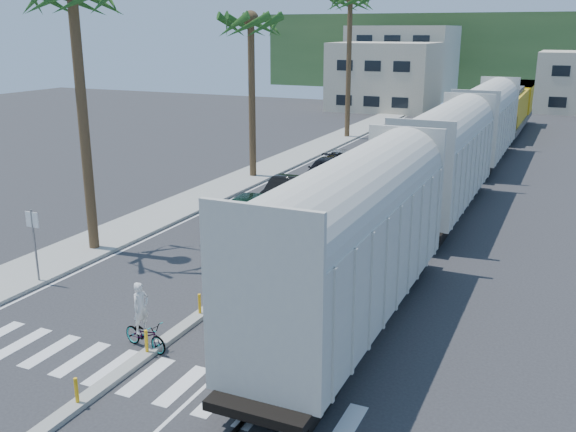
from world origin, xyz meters
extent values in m
plane|color=#28282B|center=(0.00, 0.00, 0.00)|extent=(140.00, 140.00, 0.00)
cube|color=gray|center=(-8.50, 25.00, 0.07)|extent=(3.00, 90.00, 0.15)
cube|color=black|center=(4.28, 28.00, 0.03)|extent=(0.12, 100.00, 0.06)
cube|color=black|center=(5.72, 28.00, 0.03)|extent=(0.12, 100.00, 0.06)
cube|color=gray|center=(0.00, 20.00, 0.07)|extent=(0.45, 60.00, 0.15)
cylinder|color=#F4AE14|center=(0.00, -4.00, 0.50)|extent=(0.10, 0.10, 0.70)
cylinder|color=#F4AE14|center=(0.00, -1.00, 0.50)|extent=(0.10, 0.10, 0.70)
cylinder|color=#F4AE14|center=(0.00, 2.00, 0.50)|extent=(0.10, 0.10, 0.70)
cylinder|color=#F4AE14|center=(0.00, 5.00, 0.50)|extent=(0.10, 0.10, 0.70)
cylinder|color=#F4AE14|center=(0.00, 8.00, 0.50)|extent=(0.10, 0.10, 0.70)
cylinder|color=#F4AE14|center=(0.00, 11.00, 0.50)|extent=(0.10, 0.10, 0.70)
cylinder|color=#F4AE14|center=(0.00, 14.00, 0.50)|extent=(0.10, 0.10, 0.70)
cylinder|color=#F4AE14|center=(0.00, 17.00, 0.50)|extent=(0.10, 0.10, 0.70)
cylinder|color=#F4AE14|center=(0.00, 20.00, 0.50)|extent=(0.10, 0.10, 0.70)
cylinder|color=#F4AE14|center=(0.00, 23.00, 0.50)|extent=(0.10, 0.10, 0.70)
cylinder|color=#F4AE14|center=(0.00, 26.00, 0.50)|extent=(0.10, 0.10, 0.70)
cylinder|color=#F4AE14|center=(0.00, 29.00, 0.50)|extent=(0.10, 0.10, 0.70)
cylinder|color=#F4AE14|center=(0.00, 32.00, 0.50)|extent=(0.10, 0.10, 0.70)
cylinder|color=#F4AE14|center=(0.00, 35.00, 0.50)|extent=(0.10, 0.10, 0.70)
cylinder|color=#F4AE14|center=(0.00, 38.00, 0.50)|extent=(0.10, 0.10, 0.70)
cylinder|color=#F4AE14|center=(0.00, 41.00, 0.50)|extent=(0.10, 0.10, 0.70)
cube|color=silver|center=(0.00, -2.00, 0.01)|extent=(14.00, 2.20, 0.01)
cube|color=silver|center=(-6.80, 25.00, 0.00)|extent=(0.12, 90.00, 0.01)
cube|color=silver|center=(2.50, 25.00, 0.00)|extent=(0.12, 90.00, 0.01)
cube|color=beige|center=(5.00, 3.21, 2.70)|extent=(3.00, 12.88, 3.40)
cylinder|color=beige|center=(5.00, 3.21, 4.40)|extent=(2.90, 12.58, 2.90)
cube|color=black|center=(5.00, 3.21, 0.50)|extent=(2.60, 12.88, 1.00)
cube|color=beige|center=(5.00, 18.21, 2.70)|extent=(3.00, 12.88, 3.40)
cylinder|color=beige|center=(5.00, 18.21, 4.40)|extent=(2.90, 12.58, 2.90)
cube|color=black|center=(5.00, 18.21, 0.50)|extent=(2.60, 12.88, 1.00)
cube|color=beige|center=(5.00, 33.21, 2.70)|extent=(3.00, 12.88, 3.40)
cylinder|color=beige|center=(5.00, 33.21, 4.40)|extent=(2.90, 12.58, 2.90)
cube|color=black|center=(5.00, 33.21, 0.50)|extent=(2.60, 12.88, 1.00)
cube|color=#4C4C4F|center=(5.00, 49.21, 1.05)|extent=(3.00, 17.00, 0.50)
cube|color=#C38513|center=(5.00, 48.21, 2.60)|extent=(2.70, 12.24, 2.60)
cube|color=#C38513|center=(5.00, 54.99, 2.90)|extent=(3.00, 3.74, 3.20)
cube|color=black|center=(5.00, 49.21, 0.45)|extent=(2.60, 13.60, 0.90)
cylinder|color=brown|center=(-8.00, 6.00, 5.50)|extent=(0.44, 0.44, 11.00)
cylinder|color=brown|center=(-8.30, 22.00, 5.00)|extent=(0.44, 0.44, 10.00)
sphere|color=#1F4816|center=(-8.30, 22.00, 10.15)|extent=(3.20, 3.20, 3.20)
cylinder|color=brown|center=(-8.00, 40.00, 6.00)|extent=(0.44, 0.44, 12.00)
cylinder|color=slate|center=(-7.30, 2.00, 1.50)|extent=(0.08, 0.08, 3.00)
cube|color=silver|center=(-7.30, 2.00, 2.60)|extent=(0.60, 0.04, 0.60)
cube|color=#BCB096|center=(-11.00, 62.00, 4.00)|extent=(12.00, 10.00, 8.00)
cube|color=#BCB096|center=(-13.00, 78.00, 5.00)|extent=(14.00, 12.00, 10.00)
cube|color=#385628|center=(0.00, 100.00, 6.00)|extent=(80.00, 20.00, 12.00)
imported|color=black|center=(-3.55, 11.96, 0.82)|extent=(2.57, 5.04, 1.63)
imported|color=black|center=(-3.30, 16.31, 0.81)|extent=(2.17, 5.09, 1.63)
imported|color=black|center=(-3.57, 22.99, 0.71)|extent=(2.95, 5.28, 1.42)
imported|color=#A7AAAC|center=(-3.93, 26.64, 0.67)|extent=(2.87, 5.12, 1.34)
imported|color=#9EA0A5|center=(-0.31, -0.63, 0.47)|extent=(1.36, 2.03, 0.93)
imported|color=silver|center=(-0.41, -0.63, 1.36)|extent=(0.75, 0.63, 1.62)
camera|label=1|loc=(11.08, -15.12, 9.50)|focal=40.00mm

